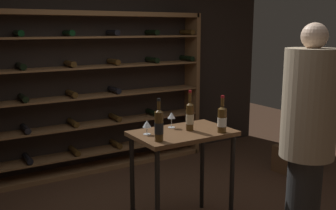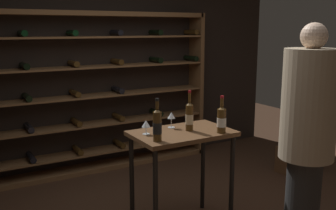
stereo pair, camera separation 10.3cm
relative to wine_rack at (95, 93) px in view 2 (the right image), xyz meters
name	(u,v)px [view 2 (the right image)]	position (x,y,z in m)	size (l,w,h in m)	color
back_wall	(97,65)	(0.11, 0.21, 0.36)	(5.75, 0.10, 2.82)	black
wine_rack	(95,93)	(0.00, 0.00, 0.00)	(3.23, 0.32, 2.11)	brown
tasting_table	(182,146)	(0.15, -1.94, -0.23)	(0.92, 0.58, 0.96)	brown
person_host_in_suit	(307,130)	(0.83, -2.78, 0.02)	(0.45, 0.45, 1.95)	#2A2A2A
wine_crate	(297,159)	(2.28, -1.44, -0.87)	(0.48, 0.34, 0.36)	brown
wine_bottle_red_label	(222,119)	(0.43, -2.15, 0.03)	(0.08, 0.08, 0.34)	#4C3314
wine_bottle_green_slim	(189,116)	(0.22, -1.94, 0.04)	(0.07, 0.07, 0.38)	#4C3314
wine_bottle_amber_reserve	(157,125)	(-0.20, -2.10, 0.05)	(0.08, 0.08, 0.37)	#4C3314
wine_glass_stemmed_right	(171,116)	(0.13, -1.77, 0.02)	(0.07, 0.07, 0.15)	silver
wine_glass_stemmed_left	(146,124)	(-0.19, -1.86, 0.00)	(0.08, 0.08, 0.13)	silver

